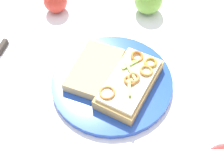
{
  "coord_description": "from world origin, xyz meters",
  "views": [
    {
      "loc": [
        0.14,
        0.37,
        0.55
      ],
      "look_at": [
        0.0,
        0.0,
        0.04
      ],
      "focal_mm": 44.68,
      "sensor_mm": 36.0,
      "label": 1
    }
  ],
  "objects_px": {
    "plate": "(112,82)",
    "apple_3": "(55,1)",
    "knife": "(0,51)",
    "apple_4": "(148,0)",
    "bread_slice_side": "(95,69)",
    "sandwich": "(130,82)"
  },
  "relations": [
    {
      "from": "bread_slice_side",
      "to": "sandwich",
      "type": "bearing_deg",
      "value": 83.56
    },
    {
      "from": "apple_3",
      "to": "sandwich",
      "type": "bearing_deg",
      "value": 104.68
    },
    {
      "from": "apple_4",
      "to": "apple_3",
      "type": "bearing_deg",
      "value": -21.4
    },
    {
      "from": "apple_3",
      "to": "apple_4",
      "type": "bearing_deg",
      "value": 158.6
    },
    {
      "from": "bread_slice_side",
      "to": "plate",
      "type": "bearing_deg",
      "value": 82.92
    },
    {
      "from": "apple_3",
      "to": "apple_4",
      "type": "xyz_separation_m",
      "value": [
        -0.25,
        0.1,
        0.01
      ]
    },
    {
      "from": "apple_3",
      "to": "apple_4",
      "type": "distance_m",
      "value": 0.27
    },
    {
      "from": "sandwich",
      "to": "bread_slice_side",
      "type": "xyz_separation_m",
      "value": [
        0.06,
        -0.07,
        -0.01
      ]
    },
    {
      "from": "plate",
      "to": "apple_3",
      "type": "distance_m",
      "value": 0.32
    },
    {
      "from": "sandwich",
      "to": "apple_3",
      "type": "height_order",
      "value": "apple_3"
    },
    {
      "from": "plate",
      "to": "bread_slice_side",
      "type": "bearing_deg",
      "value": -48.81
    },
    {
      "from": "knife",
      "to": "apple_4",
      "type": "bearing_deg",
      "value": 125.96
    },
    {
      "from": "sandwich",
      "to": "knife",
      "type": "xyz_separation_m",
      "value": [
        0.27,
        -0.23,
        -0.03
      ]
    },
    {
      "from": "plate",
      "to": "bread_slice_side",
      "type": "xyz_separation_m",
      "value": [
        0.03,
        -0.03,
        0.02
      ]
    },
    {
      "from": "sandwich",
      "to": "apple_3",
      "type": "bearing_deg",
      "value": -116.51
    },
    {
      "from": "apple_3",
      "to": "knife",
      "type": "bearing_deg",
      "value": 32.45
    },
    {
      "from": "bread_slice_side",
      "to": "knife",
      "type": "distance_m",
      "value": 0.27
    },
    {
      "from": "plate",
      "to": "knife",
      "type": "distance_m",
      "value": 0.31
    },
    {
      "from": "sandwich",
      "to": "apple_4",
      "type": "xyz_separation_m",
      "value": [
        -0.16,
        -0.25,
        0.01
      ]
    },
    {
      "from": "sandwich",
      "to": "apple_4",
      "type": "bearing_deg",
      "value": -164.35
    },
    {
      "from": "plate",
      "to": "apple_3",
      "type": "xyz_separation_m",
      "value": [
        0.06,
        -0.31,
        0.03
      ]
    },
    {
      "from": "plate",
      "to": "apple_4",
      "type": "height_order",
      "value": "apple_4"
    }
  ]
}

